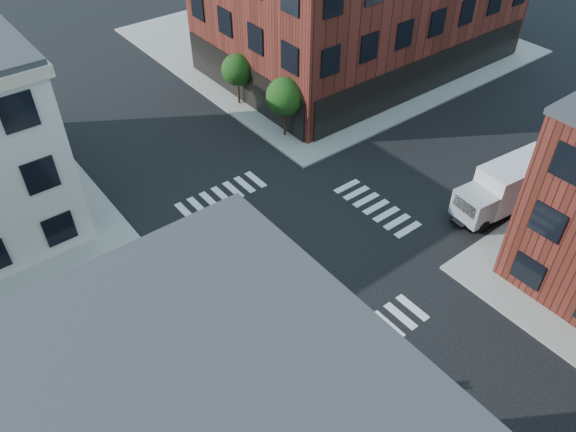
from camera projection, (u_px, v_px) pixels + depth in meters
The scene contains 7 objects.
ground at pixel (288, 255), 31.98m from camera, with size 120.00×120.00×0.00m, color black.
sidewalk_ne at pixel (326, 40), 54.28m from camera, with size 30.00×30.00×0.15m, color gray.
tree_near at pixel (286, 98), 39.41m from camera, with size 2.69×2.69×4.49m.
tree_far at pixel (238, 71), 43.18m from camera, with size 2.43×2.43×4.07m.
signal_pole at pixel (260, 367), 22.98m from camera, with size 1.29×1.24×4.60m.
box_truck at pixel (508, 187), 34.09m from camera, with size 7.30×2.90×3.24m.
traffic_cone at pixel (303, 345), 26.83m from camera, with size 0.43×0.43×0.72m.
Camera 1 is at (-14.05, -17.95, 22.54)m, focal length 35.00 mm.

